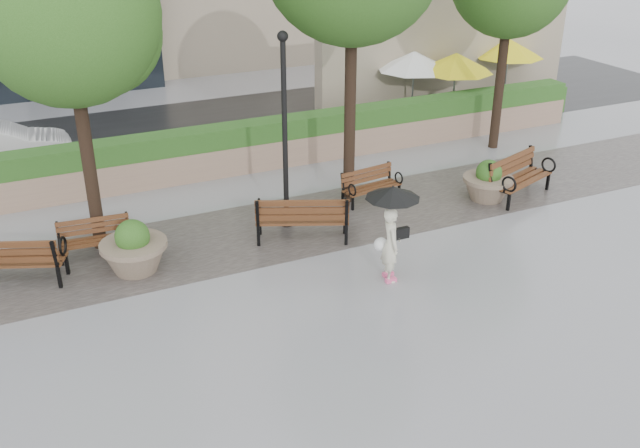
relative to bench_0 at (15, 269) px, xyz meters
name	(u,v)px	position (x,y,z in m)	size (l,w,h in m)	color
ground	(325,290)	(5.53, -2.94, -0.32)	(100.00, 100.00, 0.00)	gray
cobble_strip	(270,230)	(5.53, 0.06, -0.31)	(28.00, 3.20, 0.01)	#383330
hedge_wall	(216,151)	(5.53, 4.06, 0.35)	(24.00, 0.80, 1.35)	#997B63
cafe_wall	(447,51)	(15.03, 7.06, 1.68)	(10.00, 0.60, 4.00)	tan
cafe_hedge	(468,111)	(14.53, 4.86, 0.13)	(8.00, 0.50, 0.90)	#26501A
asphalt_street	(180,133)	(5.53, 8.06, -0.31)	(40.00, 7.00, 0.00)	black
bench_0	(15,269)	(0.00, 0.00, 0.00)	(2.12, 1.48, 1.06)	brown
bench_1	(96,246)	(1.66, 0.50, -0.07)	(1.57, 0.74, 0.82)	brown
bench_2	(302,227)	(6.02, -0.70, 0.01)	(2.20, 1.57, 1.10)	brown
bench_3	(371,192)	(8.50, 0.59, -0.07)	(1.62, 0.83, 0.83)	brown
bench_4	(519,185)	(12.08, -0.80, 0.00)	(2.14, 1.41, 1.07)	brown
planter_left	(134,252)	(2.29, -0.54, 0.14)	(1.38, 1.38, 1.16)	#7F6B56
planter_right	(488,184)	(11.23, -0.59, 0.10)	(1.27, 1.27, 1.07)	#7F6B56
lamppost	(285,145)	(5.99, 0.16, 1.70)	(0.28, 0.28, 4.54)	black
tree_0	(75,20)	(1.96, 0.98, 4.60)	(3.69, 3.63, 6.87)	black
patio_umb_white	(414,61)	(13.16, 6.21, 1.67)	(2.50, 2.50, 2.30)	black
patio_umb_yellow_a	(456,63)	(14.28, 5.40, 1.67)	(2.50, 2.50, 2.30)	black
patio_umb_yellow_b	(509,49)	(17.33, 6.50, 1.67)	(2.50, 2.50, 2.30)	black
pedestrian	(391,224)	(6.93, -3.05, 0.91)	(1.10, 1.10, 2.01)	beige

